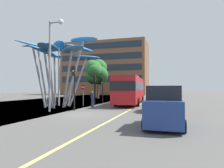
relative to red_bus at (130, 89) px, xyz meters
The scene contains 16 objects.
ground 10.85m from the red_bus, 101.84° to the right, with size 120.00×240.00×0.10m.
red_bus is the anchor object (origin of this frame).
leaf_sculpture 9.36m from the red_bus, 138.92° to the right, with size 9.90×9.70×7.66m.
traffic_light_kerb_near 9.30m from the red_bus, 111.71° to the right, with size 0.28×0.42×3.93m.
traffic_light_kerb_far 4.79m from the red_bus, 140.35° to the right, with size 0.28×0.42×3.63m.
traffic_light_island_mid 3.63m from the red_bus, behind, with size 0.28×0.42×3.36m.
car_parked_near 14.72m from the red_bus, 72.00° to the right, with size 1.98×3.86×2.13m.
car_parked_mid 7.76m from the red_bus, 57.81° to the right, with size 2.05×4.20×2.22m.
car_parked_far 4.21m from the red_bus, 11.61° to the left, with size 2.09×4.49×2.20m.
car_side_street 8.60m from the red_bus, 61.55° to the left, with size 1.94×4.49×2.01m.
street_lamp 11.37m from the red_bus, 115.95° to the right, with size 1.37×0.44×7.86m.
tree_pavement_near 15.04m from the red_bus, 126.81° to the left, with size 4.32×5.30×6.53m.
tree_pavement_far 19.39m from the red_bus, 124.25° to the left, with size 5.00×4.90×8.31m.
pedestrian 5.87m from the red_bus, 123.37° to the right, with size 0.34×0.34×1.70m.
no_entry_sign 6.18m from the red_bus, 137.19° to the right, with size 0.60×0.12×2.42m.
backdrop_building 39.37m from the red_bus, 112.90° to the left, with size 26.44×11.07×16.31m.
Camera 1 is at (6.41, -14.19, 2.01)m, focal length 31.85 mm.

